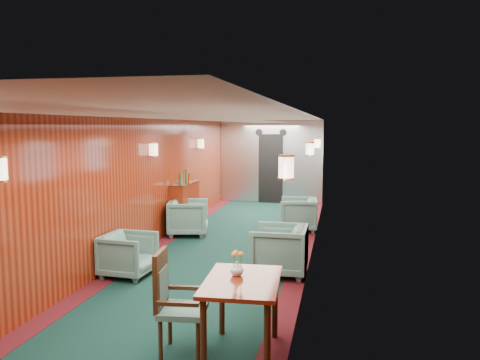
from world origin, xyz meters
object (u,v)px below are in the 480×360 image
at_px(side_chair, 173,298).
at_px(armchair_left_far, 188,217).
at_px(credenza, 184,205).
at_px(armchair_left_near, 128,255).
at_px(armchair_right_far, 298,214).
at_px(dining_table, 242,292).
at_px(armchair_right_near, 279,250).

xyz_separation_m(side_chair, armchair_left_far, (-1.45, 4.84, -0.19)).
bearing_deg(credenza, armchair_left_near, -85.83).
xyz_separation_m(side_chair, armchair_right_far, (0.73, 5.73, -0.20)).
bearing_deg(armchair_left_near, armchair_right_far, -28.03).
xyz_separation_m(dining_table, armchair_right_near, (0.03, 2.58, -0.26)).
height_order(side_chair, armchair_right_far, side_chair).
xyz_separation_m(armchair_left_near, armchair_right_far, (2.21, 3.60, 0.03)).
bearing_deg(armchair_right_far, dining_table, -5.51).
height_order(dining_table, side_chair, side_chair).
relative_size(dining_table, armchair_left_far, 1.32).
relative_size(dining_table, armchair_right_far, 1.36).
bearing_deg(armchair_left_near, dining_table, -129.81).
bearing_deg(armchair_right_far, side_chair, -12.18).
distance_m(armchair_left_far, armchair_right_far, 2.35).
xyz_separation_m(side_chair, credenza, (-1.73, 5.42, -0.04)).
distance_m(credenza, armchair_left_near, 3.31).
relative_size(credenza, armchair_right_near, 1.57).
relative_size(credenza, armchair_right_far, 1.67).
bearing_deg(armchair_left_far, armchair_right_far, -81.26).
height_order(dining_table, armchair_left_far, dining_table).
height_order(armchair_left_near, armchair_left_far, armchair_left_far).
bearing_deg(armchair_left_near, armchair_left_far, 2.76).
relative_size(credenza, armchair_left_near, 1.81).
height_order(dining_table, armchair_right_near, dining_table).
xyz_separation_m(side_chair, armchair_right_near, (0.70, 2.67, -0.18)).
distance_m(armchair_left_near, armchair_right_far, 4.22).
height_order(side_chair, armchair_left_near, side_chair).
distance_m(credenza, armchair_right_far, 2.48).
bearing_deg(armchair_left_far, side_chair, -176.68).
bearing_deg(side_chair, armchair_left_near, 118.53).
xyz_separation_m(armchair_left_near, armchair_left_far, (0.04, 2.72, 0.04)).
distance_m(side_chair, armchair_right_far, 5.77).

